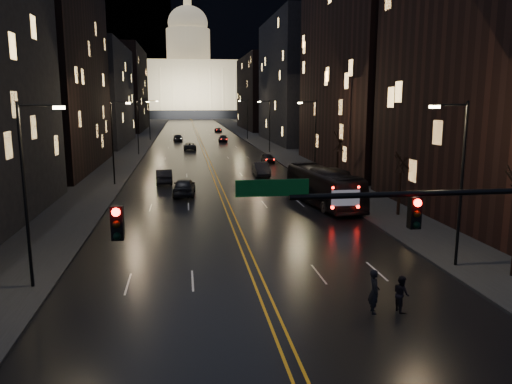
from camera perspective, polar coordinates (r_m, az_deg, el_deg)
name	(u,v)px	position (r m, az deg, el deg)	size (l,w,h in m)	color
road	(196,132)	(144.59, -6.86, 6.86)	(20.00, 320.00, 0.02)	black
sidewalk_left	(146,132)	(144.92, -12.44, 6.72)	(8.00, 320.00, 0.16)	black
sidewalk_right	(245,131)	(145.61, -1.31, 6.98)	(8.00, 320.00, 0.16)	black
center_line	(196,132)	(144.59, -6.86, 6.86)	(0.62, 320.00, 0.01)	orange
building_left_mid	(43,60)	(70.63, -23.21, 13.70)	(12.00, 30.00, 28.00)	black
building_left_far	(95,95)	(107.69, -17.87, 10.52)	(12.00, 34.00, 20.00)	black
building_left_dist	(123,89)	(155.28, -14.98, 11.25)	(12.00, 40.00, 24.00)	black
building_right_tall	(373,21)	(69.51, 13.23, 18.47)	(12.00, 30.00, 38.00)	black
building_right_mid	(299,81)	(109.14, 4.89, 12.55)	(12.00, 34.00, 26.00)	black
building_right_dist	(263,93)	(156.22, 0.82, 11.23)	(12.00, 40.00, 22.00)	black
mountain_ridge	(238,25)	(400.59, -2.02, 18.54)	(520.00, 60.00, 130.00)	black
capitol	(189,84)	(264.41, -7.64, 12.18)	(90.00, 50.00, 58.50)	black
traffic_signal	(485,225)	(17.57, 24.68, -3.50)	(17.29, 0.45, 7.00)	black
streetlamp_right_near	(459,176)	(28.48, 22.17, 1.70)	(2.13, 0.25, 9.00)	black
streetlamp_left_near	(28,186)	(25.64, -24.57, 0.63)	(2.13, 0.25, 9.00)	black
streetlamp_right_mid	(314,136)	(56.28, 6.62, 6.39)	(2.13, 0.25, 9.00)	black
streetlamp_left_mid	(114,138)	(54.89, -15.90, 5.96)	(2.13, 0.25, 9.00)	black
streetlamp_right_far	(269,123)	(85.57, 1.45, 7.85)	(2.13, 0.25, 9.00)	black
streetlamp_left_far	(139,124)	(84.67, -13.26, 7.55)	(2.13, 0.25, 9.00)	black
streetlamp_right_dist	(247,117)	(115.23, -1.08, 8.54)	(2.13, 0.25, 9.00)	black
streetlamp_left_dist	(150,118)	(114.56, -11.99, 8.30)	(2.13, 0.25, 9.00)	black
tree_right_mid	(401,159)	(40.12, 16.22, 3.61)	(2.40, 2.40, 6.65)	black
tree_right_far	(338,142)	(55.01, 9.35, 5.65)	(2.40, 2.40, 6.65)	black
bus	(324,187)	(43.66, 7.72, 0.61)	(2.73, 11.68, 3.25)	black
oncoming_car_a	(184,187)	(48.22, -8.22, 0.61)	(2.02, 5.02, 1.71)	black
oncoming_car_b	(164,176)	(55.47, -10.47, 1.78)	(1.71, 4.90, 1.62)	black
oncoming_car_c	(190,146)	(92.24, -7.58, 5.21)	(2.23, 4.84, 1.35)	black
oncoming_car_d	(178,138)	(112.98, -8.91, 6.16)	(2.00, 4.92, 1.43)	black
receding_car_a	(261,169)	(60.02, 0.59, 2.62)	(1.73, 4.95, 1.63)	black
receding_car_b	(268,158)	(72.46, 1.34, 3.88)	(1.64, 4.08, 1.39)	black
receding_car_c	(223,139)	(108.82, -3.77, 6.09)	(1.98, 4.86, 1.41)	black
receding_car_d	(218,130)	(142.79, -4.34, 7.10)	(2.04, 4.43, 1.23)	black
pedestrian_a	(374,292)	(22.34, 13.35, -11.01)	(0.71, 0.47, 1.95)	black
pedestrian_b	(401,294)	(22.87, 16.27, -11.09)	(0.79, 0.43, 1.62)	black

